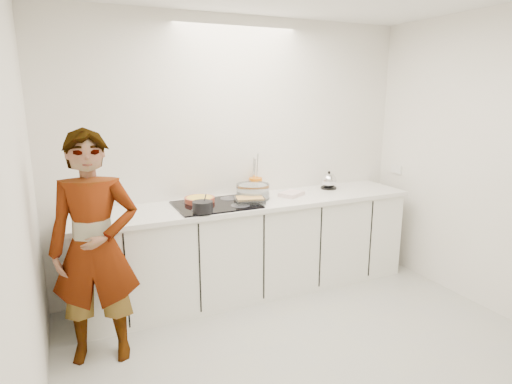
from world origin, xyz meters
name	(u,v)px	position (x,y,z in m)	size (l,w,h in m)	color
floor	(323,364)	(0.00, 0.00, 0.00)	(3.60, 3.20, 0.00)	#AFB0A8
wall_back	(237,155)	(0.00, 1.60, 1.30)	(3.60, 0.00, 2.60)	white
wall_left	(15,222)	(-1.80, 0.00, 1.30)	(0.00, 3.20, 2.60)	white
wall_right	(512,168)	(1.80, 0.02, 1.30)	(0.02, 3.20, 2.60)	white
base_cabinets	(251,249)	(0.00, 1.28, 0.43)	(3.20, 0.58, 0.87)	white
countertop	(251,203)	(0.00, 1.28, 0.89)	(3.24, 0.64, 0.04)	white
hob	(216,205)	(-0.35, 1.26, 0.92)	(0.72, 0.54, 0.01)	black
tart_dish	(200,199)	(-0.46, 1.39, 0.95)	(0.36, 0.36, 0.05)	#A94530
saucepan	(203,207)	(-0.54, 1.04, 0.97)	(0.18, 0.18, 0.16)	black
baking_dish	(250,200)	(-0.06, 1.18, 0.95)	(0.30, 0.25, 0.05)	silver
mixing_bowl	(253,192)	(0.05, 1.34, 0.98)	(0.35, 0.35, 0.15)	silver
tea_towel	(291,194)	(0.44, 1.30, 0.93)	(0.24, 0.17, 0.04)	white
kettle	(329,181)	(0.96, 1.41, 0.99)	(0.19, 0.19, 0.19)	black
utensil_crock	(256,186)	(0.16, 1.51, 0.99)	(0.13, 0.13, 0.16)	#DF6903
cook	(95,249)	(-1.42, 0.76, 0.84)	(0.61, 0.40, 1.67)	white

